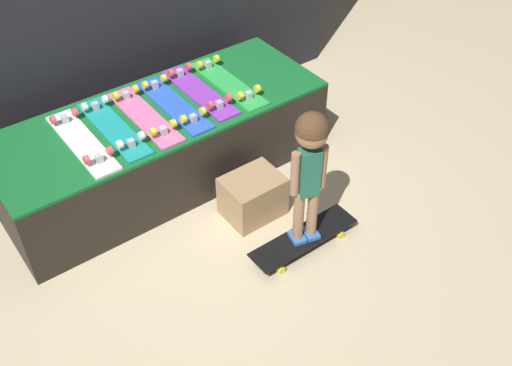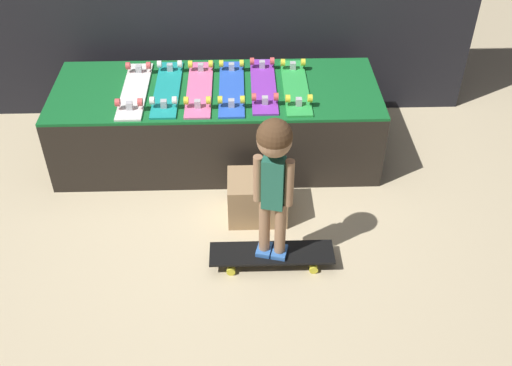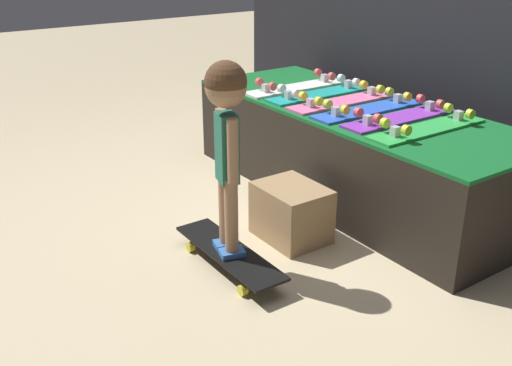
{
  "view_description": "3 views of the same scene",
  "coord_description": "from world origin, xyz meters",
  "px_view_note": "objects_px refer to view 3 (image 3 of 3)",
  "views": [
    {
      "loc": [
        -1.44,
        -2.53,
        2.84
      ],
      "look_at": [
        0.24,
        -0.27,
        0.33
      ],
      "focal_mm": 42.0,
      "sensor_mm": 36.0,
      "label": 1
    },
    {
      "loc": [
        0.17,
        -3.15,
        2.66
      ],
      "look_at": [
        0.26,
        -0.27,
        0.32
      ],
      "focal_mm": 42.0,
      "sensor_mm": 36.0,
      "label": 2
    },
    {
      "loc": [
        2.53,
        -1.99,
        1.54
      ],
      "look_at": [
        0.08,
        -0.3,
        0.28
      ],
      "focal_mm": 42.0,
      "sensor_mm": 36.0,
      "label": 3
    }
  ],
  "objects_px": {
    "skateboard_teal_on_rack": "(319,93)",
    "storage_box": "(291,212)",
    "skateboard_white_on_rack": "(296,86)",
    "skateboard_purple_on_rack": "(400,116)",
    "skateboard_on_floor": "(229,254)",
    "skateboard_blue_on_rack": "(368,108)",
    "skateboard_green_on_rack": "(428,127)",
    "skateboard_pink_on_rack": "(342,100)",
    "child": "(226,123)"
  },
  "relations": [
    {
      "from": "skateboard_pink_on_rack",
      "to": "skateboard_on_floor",
      "type": "bearing_deg",
      "value": -67.95
    },
    {
      "from": "skateboard_teal_on_rack",
      "to": "skateboard_purple_on_rack",
      "type": "height_order",
      "value": "same"
    },
    {
      "from": "skateboard_purple_on_rack",
      "to": "skateboard_green_on_rack",
      "type": "relative_size",
      "value": 1.0
    },
    {
      "from": "skateboard_white_on_rack",
      "to": "skateboard_teal_on_rack",
      "type": "distance_m",
      "value": 0.22
    },
    {
      "from": "skateboard_white_on_rack",
      "to": "child",
      "type": "relative_size",
      "value": 0.81
    },
    {
      "from": "skateboard_green_on_rack",
      "to": "skateboard_pink_on_rack",
      "type": "bearing_deg",
      "value": -179.55
    },
    {
      "from": "skateboard_blue_on_rack",
      "to": "skateboard_on_floor",
      "type": "bearing_deg",
      "value": -78.36
    },
    {
      "from": "skateboard_white_on_rack",
      "to": "skateboard_teal_on_rack",
      "type": "xyz_separation_m",
      "value": [
        0.22,
        0.02,
        0.0
      ]
    },
    {
      "from": "skateboard_blue_on_rack",
      "to": "skateboard_pink_on_rack",
      "type": "bearing_deg",
      "value": -179.56
    },
    {
      "from": "child",
      "to": "storage_box",
      "type": "distance_m",
      "value": 0.74
    },
    {
      "from": "skateboard_teal_on_rack",
      "to": "skateboard_blue_on_rack",
      "type": "relative_size",
      "value": 1.0
    },
    {
      "from": "skateboard_pink_on_rack",
      "to": "storage_box",
      "type": "bearing_deg",
      "value": -60.67
    },
    {
      "from": "skateboard_purple_on_rack",
      "to": "skateboard_green_on_rack",
      "type": "xyz_separation_m",
      "value": [
        0.22,
        -0.03,
        0.0
      ]
    },
    {
      "from": "skateboard_pink_on_rack",
      "to": "skateboard_purple_on_rack",
      "type": "xyz_separation_m",
      "value": [
        0.44,
        0.03,
        0.0
      ]
    },
    {
      "from": "skateboard_pink_on_rack",
      "to": "skateboard_blue_on_rack",
      "type": "distance_m",
      "value": 0.22
    },
    {
      "from": "skateboard_purple_on_rack",
      "to": "skateboard_on_floor",
      "type": "height_order",
      "value": "skateboard_purple_on_rack"
    },
    {
      "from": "skateboard_on_floor",
      "to": "storage_box",
      "type": "relative_size",
      "value": 1.96
    },
    {
      "from": "skateboard_green_on_rack",
      "to": "skateboard_blue_on_rack",
      "type": "bearing_deg",
      "value": -179.55
    },
    {
      "from": "skateboard_teal_on_rack",
      "to": "skateboard_purple_on_rack",
      "type": "xyz_separation_m",
      "value": [
        0.66,
        0.02,
        0.0
      ]
    },
    {
      "from": "skateboard_on_floor",
      "to": "child",
      "type": "xyz_separation_m",
      "value": [
        0.0,
        0.0,
        0.67
      ]
    },
    {
      "from": "skateboard_white_on_rack",
      "to": "skateboard_on_floor",
      "type": "bearing_deg",
      "value": -50.99
    },
    {
      "from": "skateboard_white_on_rack",
      "to": "skateboard_blue_on_rack",
      "type": "height_order",
      "value": "same"
    },
    {
      "from": "skateboard_pink_on_rack",
      "to": "skateboard_blue_on_rack",
      "type": "xyz_separation_m",
      "value": [
        0.22,
        0.0,
        0.0
      ]
    },
    {
      "from": "skateboard_on_floor",
      "to": "skateboard_blue_on_rack",
      "type": "bearing_deg",
      "value": 101.64
    },
    {
      "from": "skateboard_pink_on_rack",
      "to": "skateboard_green_on_rack",
      "type": "bearing_deg",
      "value": 0.45
    },
    {
      "from": "skateboard_teal_on_rack",
      "to": "skateboard_pink_on_rack",
      "type": "height_order",
      "value": "same"
    },
    {
      "from": "skateboard_blue_on_rack",
      "to": "skateboard_white_on_rack",
      "type": "bearing_deg",
      "value": -178.92
    },
    {
      "from": "skateboard_teal_on_rack",
      "to": "skateboard_pink_on_rack",
      "type": "distance_m",
      "value": 0.22
    },
    {
      "from": "skateboard_white_on_rack",
      "to": "skateboard_blue_on_rack",
      "type": "bearing_deg",
      "value": 1.08
    },
    {
      "from": "skateboard_blue_on_rack",
      "to": "child",
      "type": "bearing_deg",
      "value": -78.36
    },
    {
      "from": "skateboard_teal_on_rack",
      "to": "child",
      "type": "relative_size",
      "value": 0.81
    },
    {
      "from": "skateboard_on_floor",
      "to": "skateboard_teal_on_rack",
      "type": "bearing_deg",
      "value": 120.98
    },
    {
      "from": "child",
      "to": "storage_box",
      "type": "relative_size",
      "value": 2.46
    },
    {
      "from": "skateboard_teal_on_rack",
      "to": "storage_box",
      "type": "xyz_separation_m",
      "value": [
        0.6,
        -0.68,
        -0.43
      ]
    },
    {
      "from": "skateboard_white_on_rack",
      "to": "skateboard_blue_on_rack",
      "type": "distance_m",
      "value": 0.66
    },
    {
      "from": "child",
      "to": "skateboard_blue_on_rack",
      "type": "bearing_deg",
      "value": 115.99
    },
    {
      "from": "skateboard_white_on_rack",
      "to": "skateboard_purple_on_rack",
      "type": "height_order",
      "value": "same"
    },
    {
      "from": "skateboard_purple_on_rack",
      "to": "child",
      "type": "height_order",
      "value": "child"
    },
    {
      "from": "storage_box",
      "to": "skateboard_teal_on_rack",
      "type": "bearing_deg",
      "value": 131.44
    },
    {
      "from": "skateboard_white_on_rack",
      "to": "child",
      "type": "bearing_deg",
      "value": -50.99
    },
    {
      "from": "skateboard_blue_on_rack",
      "to": "skateboard_on_floor",
      "type": "xyz_separation_m",
      "value": [
        0.23,
        -1.12,
        -0.5
      ]
    },
    {
      "from": "skateboard_white_on_rack",
      "to": "skateboard_green_on_rack",
      "type": "height_order",
      "value": "same"
    },
    {
      "from": "skateboard_purple_on_rack",
      "to": "skateboard_green_on_rack",
      "type": "bearing_deg",
      "value": -6.55
    },
    {
      "from": "skateboard_blue_on_rack",
      "to": "child",
      "type": "height_order",
      "value": "child"
    },
    {
      "from": "skateboard_white_on_rack",
      "to": "skateboard_blue_on_rack",
      "type": "relative_size",
      "value": 1.0
    },
    {
      "from": "skateboard_teal_on_rack",
      "to": "child",
      "type": "height_order",
      "value": "child"
    },
    {
      "from": "skateboard_teal_on_rack",
      "to": "storage_box",
      "type": "height_order",
      "value": "skateboard_teal_on_rack"
    },
    {
      "from": "skateboard_blue_on_rack",
      "to": "skateboard_green_on_rack",
      "type": "height_order",
      "value": "same"
    },
    {
      "from": "skateboard_teal_on_rack",
      "to": "skateboard_green_on_rack",
      "type": "bearing_deg",
      "value": -0.05
    },
    {
      "from": "skateboard_pink_on_rack",
      "to": "skateboard_teal_on_rack",
      "type": "bearing_deg",
      "value": 178.47
    }
  ]
}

